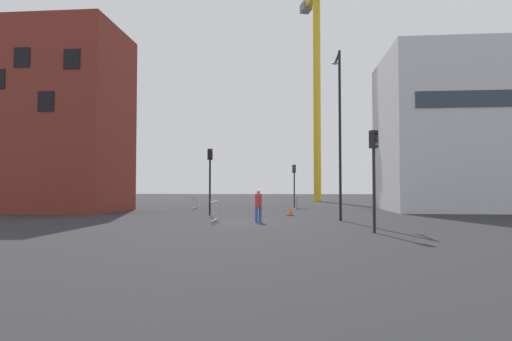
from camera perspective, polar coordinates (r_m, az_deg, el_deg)
ground at (r=21.89m, az=-1.41°, el=-6.94°), size 160.00×160.00×0.00m
brick_building at (r=34.17m, az=-24.59°, el=6.17°), size 8.50×7.02×13.31m
office_block at (r=36.51m, az=27.17°, el=4.61°), size 13.32×9.48×11.95m
construction_crane at (r=54.20m, az=8.24°, el=13.67°), size 4.76×13.41×26.36m
streetlamp_tall at (r=23.51m, az=11.15°, el=6.47°), size 0.44×2.15×9.16m
traffic_light_crosswalk at (r=26.96m, az=-6.21°, el=-0.05°), size 0.36×0.38×4.21m
traffic_light_corner at (r=37.23m, az=5.16°, el=-1.09°), size 0.38×0.26×3.72m
traffic_light_median at (r=17.31m, az=15.59°, el=0.85°), size 0.35×0.39×4.04m
pedestrian_walking at (r=21.49m, az=0.32°, el=-4.44°), size 0.34×0.34×1.67m
safety_barrier_right_run at (r=21.90m, az=-5.66°, el=-5.45°), size 0.07×1.85×1.08m
safety_barrier_mid_span at (r=34.67m, az=-8.27°, el=-4.22°), size 0.16×2.26×1.08m
safety_barrier_front at (r=34.65m, az=5.50°, el=-4.23°), size 0.13×2.43×1.08m
traffic_cone_striped at (r=26.73m, az=4.68°, el=-5.60°), size 0.47×0.47×0.48m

